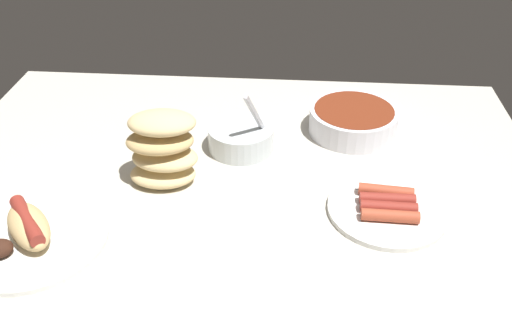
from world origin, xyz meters
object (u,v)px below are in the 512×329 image
plate_hotdog_assembled (30,234)px  bowl_coleslaw (243,137)px  plate_sausages (387,208)px  bowl_chili (353,120)px  bread_stack (162,149)px

plate_hotdog_assembled → bowl_coleslaw: bearing=43.8°
bowl_coleslaw → plate_sausages: bearing=-34.5°
plate_hotdog_assembled → bowl_chili: (55.46, 39.52, 1.33)cm
plate_hotdog_assembled → bowl_coleslaw: bowl_coleslaw is taller
bread_stack → bowl_coleslaw: bearing=42.4°
plate_sausages → plate_hotdog_assembled: bearing=-168.5°
plate_hotdog_assembled → bread_stack: 26.90cm
bowl_coleslaw → plate_hotdog_assembled: bearing=-136.2°
bread_stack → plate_sausages: 42.04cm
bowl_chili → plate_sausages: (4.32, -27.32, -2.07)cm
bowl_chili → bowl_coleslaw: (-23.08, -8.48, -0.16)cm
plate_sausages → bowl_coleslaw: 33.30cm
bread_stack → plate_hotdog_assembled: bearing=-135.2°
bowl_chili → plate_sausages: size_ratio=0.90×
bowl_chili → bowl_coleslaw: size_ratio=1.24×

